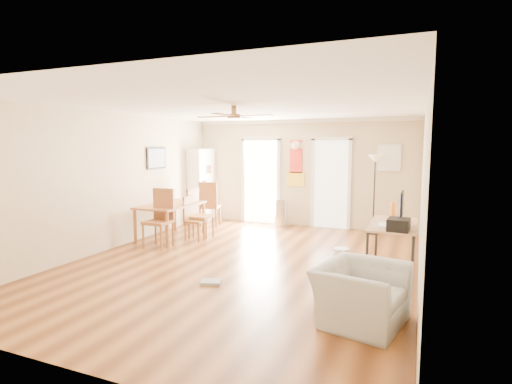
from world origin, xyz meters
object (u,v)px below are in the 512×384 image
at_px(dining_table, 171,221).
at_px(dining_chair_near, 158,219).
at_px(trash_can, 281,213).
at_px(dining_chair_right_a, 201,214).
at_px(wastebasket_a, 341,257).
at_px(dining_chair_right_b, 196,219).
at_px(armchair, 361,294).
at_px(torchiere_lamp, 374,195).
at_px(wastebasket_b, 324,289).
at_px(dining_chair_far, 210,204).
at_px(printer, 399,225).
at_px(computer_desk, 392,247).
at_px(bookshelf, 202,185).

distance_m(dining_table, dining_chair_near, 0.77).
bearing_deg(dining_chair_near, trash_can, 59.62).
height_order(dining_chair_right_a, wastebasket_a, dining_chair_right_a).
height_order(dining_chair_right_b, armchair, dining_chair_right_b).
relative_size(torchiere_lamp, wastebasket_b, 5.96).
bearing_deg(dining_table, dining_chair_near, -75.00).
xyz_separation_m(dining_chair_right_a, armchair, (3.75, -2.91, -0.20)).
relative_size(dining_chair_far, armchair, 1.09).
distance_m(printer, wastebasket_b, 1.55).
bearing_deg(dining_table, dining_chair_far, 85.54).
xyz_separation_m(torchiere_lamp, armchair, (0.37, -4.74, -0.56)).
bearing_deg(wastebasket_a, torchiere_lamp, 85.42).
xyz_separation_m(dining_chair_right_b, wastebasket_b, (3.23, -2.21, -0.31)).
bearing_deg(computer_desk, dining_chair_right_b, 171.89).
bearing_deg(printer, dining_chair_near, -178.86).
relative_size(dining_chair_near, armchair, 1.13).
bearing_deg(dining_table, armchair, -31.22).
distance_m(dining_chair_far, wastebasket_a, 4.17).
relative_size(dining_table, wastebasket_b, 4.99).
relative_size(computer_desk, printer, 4.07).
bearing_deg(bookshelf, wastebasket_b, -58.58).
bearing_deg(dining_table, wastebasket_a, -8.81).
distance_m(bookshelf, dining_chair_far, 0.80).
bearing_deg(dining_chair_near, dining_chair_right_b, 64.67).
xyz_separation_m(dining_chair_near, computer_desk, (4.30, 0.25, -0.19)).
bearing_deg(wastebasket_b, computer_desk, 66.38).
height_order(dining_chair_far, armchair, dining_chair_far).
distance_m(dining_chair_right_a, dining_chair_far, 1.27).
bearing_deg(dining_chair_far, wastebasket_b, 120.96).
height_order(torchiere_lamp, wastebasket_b, torchiere_lamp).
distance_m(dining_chair_right_b, wastebasket_b, 3.92).
distance_m(trash_can, armchair, 5.37).
distance_m(dining_chair_right_a, armchair, 4.75).
bearing_deg(printer, dining_chair_right_b, 169.66).
bearing_deg(bookshelf, dining_chair_right_b, -77.60).
bearing_deg(printer, bookshelf, 153.92).
xyz_separation_m(dining_chair_far, torchiere_lamp, (3.81, 0.63, 0.34)).
relative_size(dining_chair_right_b, wastebasket_b, 3.06).
height_order(dining_chair_right_a, trash_can, dining_chair_right_a).
distance_m(bookshelf, dining_table, 2.10).
distance_m(bookshelf, armchair, 6.59).
bearing_deg(printer, dining_table, 172.46).
height_order(bookshelf, armchair, bookshelf).
xyz_separation_m(dining_table, dining_chair_right_a, (0.55, 0.31, 0.15)).
height_order(torchiere_lamp, computer_desk, torchiere_lamp).
bearing_deg(wastebasket_b, bookshelf, 135.53).
xyz_separation_m(trash_can, wastebasket_b, (2.03, -4.23, -0.19)).
bearing_deg(torchiere_lamp, bookshelf, -177.96).
xyz_separation_m(dining_table, torchiere_lamp, (3.93, 2.13, 0.52)).
xyz_separation_m(bookshelf, dining_chair_right_b, (0.94, -1.89, -0.49)).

